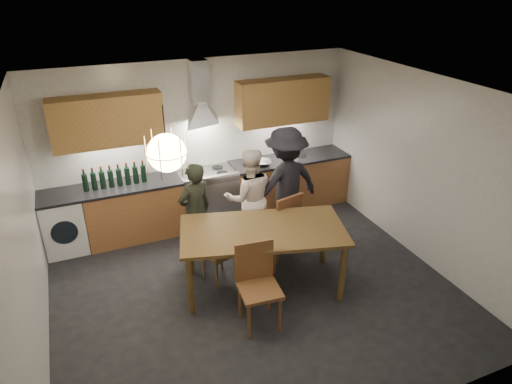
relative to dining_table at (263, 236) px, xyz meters
name	(u,v)px	position (x,y,z in m)	size (l,w,h in m)	color
ground	(254,289)	(-0.14, -0.02, -0.76)	(5.00, 5.00, 0.00)	black
room_shell	(253,170)	(-0.14, -0.02, 0.94)	(5.02, 4.52, 2.61)	white
counter_run	(209,196)	(-0.11, 1.93, -0.31)	(5.00, 0.62, 0.90)	#B97A47
range_stove	(208,197)	(-0.14, 1.92, -0.32)	(0.90, 0.60, 0.92)	silver
wall_fixtures	(201,110)	(-0.14, 2.04, 1.11)	(4.30, 0.54, 1.10)	#BB8A48
pendant_lamp	(167,153)	(-1.14, -0.12, 1.34)	(0.43, 0.43, 0.70)	black
dining_table	(263,236)	(0.00, 0.00, 0.00)	(2.24, 1.52, 0.86)	brown
chair_back_left	(222,251)	(-0.45, 0.30, -0.29)	(0.47, 0.47, 0.83)	brown
chair_back_mid	(263,243)	(0.13, 0.29, -0.30)	(0.45, 0.45, 0.81)	brown
chair_back_right	(284,221)	(0.56, 0.53, -0.19)	(0.55, 0.55, 1.01)	brown
chair_front	(257,279)	(-0.32, -0.56, -0.18)	(0.50, 0.50, 1.01)	brown
person_left	(195,211)	(-0.59, 1.03, -0.04)	(0.53, 0.35, 1.45)	black
person_mid	(249,198)	(0.24, 1.05, 0.00)	(0.74, 0.58, 1.52)	white
person_right	(285,183)	(0.84, 1.08, 0.11)	(1.13, 0.65, 1.75)	black
mixing_bowl	(262,163)	(0.78, 1.83, 0.17)	(0.29, 0.29, 0.07)	#B1B0B4
stock_pot	(300,152)	(1.54, 1.96, 0.20)	(0.19, 0.19, 0.13)	silver
wine_bottles	(115,176)	(-1.53, 1.92, 0.30)	(0.91, 0.08, 0.33)	black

